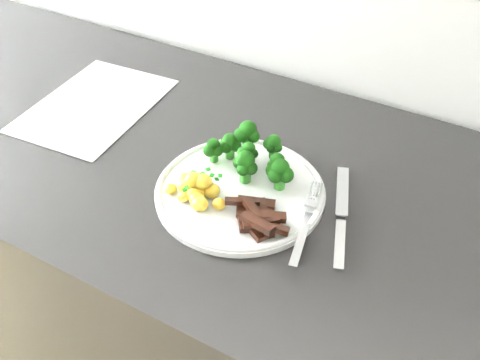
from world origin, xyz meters
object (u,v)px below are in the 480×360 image
at_px(potatoes, 196,189).
at_px(knife, 340,227).
at_px(plate, 240,191).
at_px(beef_strips, 258,217).
at_px(counter, 216,323).
at_px(broccoli, 253,154).
at_px(fork, 305,226).
at_px(recipe_paper, 95,105).

bearing_deg(potatoes, knife, 12.34).
height_order(potatoes, knife, potatoes).
distance_m(plate, beef_strips, 0.08).
relative_size(counter, potatoes, 23.90).
bearing_deg(beef_strips, broccoli, 122.56).
relative_size(beef_strips, knife, 0.55).
distance_m(plate, fork, 0.13).
xyz_separation_m(plate, potatoes, (-0.05, -0.05, 0.02)).
relative_size(plate, fork, 1.50).
relative_size(counter, beef_strips, 21.86).
height_order(plate, knife, knife).
xyz_separation_m(plate, fork, (0.13, -0.03, 0.01)).
bearing_deg(potatoes, counter, 110.75).
distance_m(beef_strips, knife, 0.12).
bearing_deg(beef_strips, plate, 140.02).
bearing_deg(potatoes, plate, 40.80).
distance_m(potatoes, beef_strips, 0.11).
relative_size(counter, broccoli, 15.35).
bearing_deg(beef_strips, counter, 147.16).
xyz_separation_m(plate, beef_strips, (0.06, -0.05, 0.01)).
xyz_separation_m(beef_strips, knife, (0.11, 0.05, -0.01)).
relative_size(counter, fork, 13.79).
bearing_deg(recipe_paper, broccoli, -4.88).
xyz_separation_m(recipe_paper, potatoes, (0.32, -0.13, 0.02)).
relative_size(broccoli, beef_strips, 1.42).
distance_m(recipe_paper, knife, 0.55).
bearing_deg(fork, beef_strips, -163.64).
xyz_separation_m(fork, knife, (0.04, 0.03, -0.01)).
xyz_separation_m(recipe_paper, plate, (0.37, -0.08, 0.01)).
xyz_separation_m(plate, broccoli, (-0.01, 0.05, 0.04)).
height_order(beef_strips, knife, beef_strips).
distance_m(counter, plate, 0.49).
xyz_separation_m(counter, beef_strips, (0.15, -0.09, 0.49)).
bearing_deg(plate, recipe_paper, 167.35).
distance_m(plate, broccoli, 0.06).
xyz_separation_m(plate, knife, (0.17, 0.00, 0.00)).
xyz_separation_m(broccoli, knife, (0.18, -0.05, -0.04)).
bearing_deg(counter, fork, -19.24).
bearing_deg(broccoli, recipe_paper, 175.12).
bearing_deg(counter, recipe_paper, 172.26).
relative_size(potatoes, knife, 0.50).
bearing_deg(fork, broccoli, 148.21).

